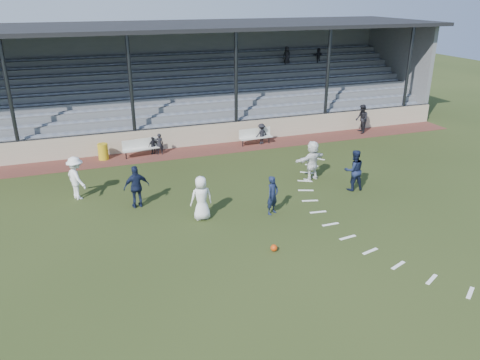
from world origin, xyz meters
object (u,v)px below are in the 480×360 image
Objects in this scene: bench_left at (141,146)px; player_navy_lead at (273,195)px; trash_bin at (103,152)px; football at (274,248)px; official at (362,119)px; bench_right at (255,135)px; player_white_lead at (201,198)px.

player_navy_lead reaches higher than bench_left.
football is at bearing -67.89° from trash_bin.
official is at bearing 46.50° from football.
bench_right is 1.25× the size of player_navy_lead.
football is at bearing -142.15° from player_navy_lead.
official is (9.95, 8.89, 0.12)m from player_navy_lead.
player_navy_lead is (5.96, -9.12, 0.36)m from trash_bin.
player_white_lead is (3.13, -8.63, 0.45)m from trash_bin.
trash_bin is 9.19m from player_white_lead.
bench_right is (6.68, -0.11, 0.00)m from bench_left.
trash_bin is at bearing 174.95° from bench_right.
bench_left is 1.12× the size of official.
official is at bearing -3.62° from bench_right.
trash_bin is 0.48× the size of player_white_lead.
player_white_lead reaches higher than trash_bin.
bench_left and bench_right have the same top height.
football is (2.85, -11.78, -0.46)m from bench_left.
player_white_lead reaches higher than bench_left.
player_navy_lead is at bearing -74.07° from bench_left.
bench_left is at bearing 83.59° from player_navy_lead.
player_white_lead is (-5.54, -8.41, 0.31)m from bench_right.
football is at bearing -26.45° from official.
football is (-3.84, -11.68, -0.46)m from bench_right.
football is 0.15× the size of player_navy_lead.
bench_left is at bearing -3.32° from trash_bin.
bench_left reaches higher than trash_bin.
player_navy_lead is at bearing -110.55° from bench_right.
trash_bin is at bearing 112.11° from football.
bench_right is 8.31× the size of football.
football is at bearing -111.76° from bench_right.
bench_left is 8.60m from player_white_lead.
player_white_lead reaches higher than player_navy_lead.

